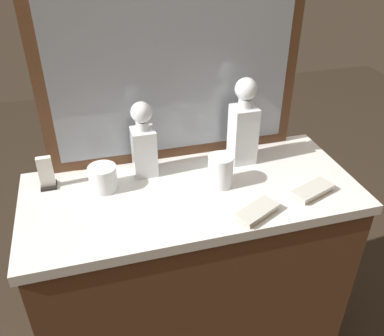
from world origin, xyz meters
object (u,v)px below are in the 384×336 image
silver_brush_far_right (312,191)px  napkin_holder (47,175)px  crystal_tumbler_center (103,179)px  silver_brush_rear (257,212)px  crystal_decanter_far_right (243,129)px  crystal_decanter_right (144,146)px  crystal_tumbler_right (220,171)px

silver_brush_far_right → napkin_holder: 0.84m
crystal_tumbler_center → silver_brush_rear: bearing=-31.7°
crystal_decanter_far_right → silver_brush_far_right: 0.31m
crystal_decanter_far_right → napkin_holder: bearing=179.0°
crystal_decanter_right → crystal_decanter_far_right: 0.34m
crystal_tumbler_right → silver_brush_far_right: bearing=-27.0°
crystal_tumbler_right → napkin_holder: 0.55m
silver_brush_far_right → napkin_holder: size_ratio=1.41×
crystal_tumbler_right → silver_brush_far_right: 0.30m
silver_brush_far_right → crystal_tumbler_right: bearing=153.0°
crystal_tumbler_center → crystal_tumbler_right: crystal_tumbler_right is taller
crystal_tumbler_right → silver_brush_far_right: crystal_tumbler_right is taller
crystal_tumbler_right → crystal_tumbler_center: bearing=168.6°
silver_brush_far_right → silver_brush_rear: bearing=-166.3°
crystal_tumbler_center → silver_brush_rear: size_ratio=0.59×
napkin_holder → crystal_decanter_right: bearing=-0.5°
crystal_decanter_far_right → napkin_holder: (-0.66, 0.01, -0.08)m
silver_brush_far_right → crystal_decanter_far_right: bearing=118.8°
crystal_decanter_right → napkin_holder: crystal_decanter_right is taller
crystal_decanter_far_right → silver_brush_far_right: (0.14, -0.25, -0.11)m
crystal_tumbler_right → silver_brush_rear: size_ratio=0.70×
silver_brush_rear → napkin_holder: size_ratio=1.38×
crystal_tumbler_center → napkin_holder: bearing=161.1°
crystal_tumbler_center → silver_brush_far_right: size_ratio=0.58×
crystal_decanter_right → silver_brush_rear: size_ratio=1.70×
crystal_tumbler_center → silver_brush_rear: crystal_tumbler_center is taller
crystal_tumbler_center → napkin_holder: napkin_holder is taller
crystal_decanter_far_right → napkin_holder: 0.66m
crystal_tumbler_center → crystal_tumbler_right: 0.37m
crystal_tumbler_right → crystal_decanter_far_right: bearing=44.5°
crystal_tumbler_center → crystal_decanter_far_right: bearing=5.5°
crystal_decanter_far_right → silver_brush_rear: 0.33m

